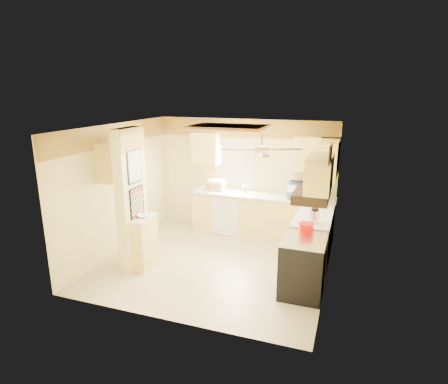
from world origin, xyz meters
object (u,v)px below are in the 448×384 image
at_px(microwave, 303,191).
at_px(stove, 303,266).
at_px(bowl, 144,216).
at_px(dutch_oven, 306,228).
at_px(kettle, 315,216).

bearing_deg(microwave, stove, 102.05).
bearing_deg(bowl, microwave, 40.33).
bearing_deg(dutch_oven, kettle, 79.85).
bearing_deg(kettle, dutch_oven, -100.15).
distance_m(microwave, dutch_oven, 1.86).
xyz_separation_m(bowl, dutch_oven, (2.78, 0.27, 0.03)).
relative_size(stove, bowl, 4.26).
bearing_deg(stove, kettle, 84.49).
distance_m(microwave, kettle, 1.46).
xyz_separation_m(microwave, kettle, (0.38, -1.41, -0.04)).
distance_m(stove, dutch_oven, 0.60).
height_order(stove, kettle, kettle).
relative_size(dutch_oven, kettle, 0.91).
relative_size(microwave, dutch_oven, 2.50).
bearing_deg(dutch_oven, stove, -88.33).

